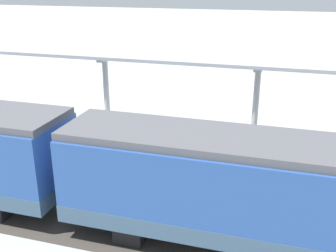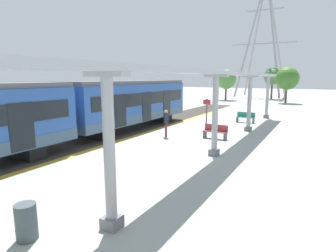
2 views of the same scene
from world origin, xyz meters
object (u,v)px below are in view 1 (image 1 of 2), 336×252
at_px(canopy_pillar_second, 255,108).
at_px(trash_bin, 281,153).
at_px(bench_mid_platform, 35,123).
at_px(bench_far_end, 334,156).
at_px(train_near_carriage, 262,194).
at_px(passenger_waiting_near_edge, 13,134).
at_px(canopy_pillar_third, 107,95).

relative_size(canopy_pillar_second, trash_bin, 4.44).
height_order(bench_mid_platform, trash_bin, trash_bin).
relative_size(canopy_pillar_second, bench_far_end, 2.53).
relative_size(train_near_carriage, passenger_waiting_near_edge, 6.95).
distance_m(canopy_pillar_third, bench_far_end, 11.22).
relative_size(canopy_pillar_second, bench_mid_platform, 2.53).
distance_m(canopy_pillar_third, bench_mid_platform, 4.11).
height_order(train_near_carriage, canopy_pillar_second, canopy_pillar_second).
relative_size(bench_mid_platform, passenger_waiting_near_edge, 0.89).
bearing_deg(trash_bin, bench_mid_platform, 89.08).
height_order(train_near_carriage, trash_bin, train_near_carriage).
bearing_deg(passenger_waiting_near_edge, bench_far_end, -77.42).
bearing_deg(canopy_pillar_second, passenger_waiting_near_edge, 112.11).
bearing_deg(bench_mid_platform, canopy_pillar_second, -83.86).
bearing_deg(canopy_pillar_third, canopy_pillar_second, -90.00).
height_order(canopy_pillar_third, passenger_waiting_near_edge, canopy_pillar_third).
xyz_separation_m(bench_mid_platform, trash_bin, (-0.20, -12.48, -0.01)).
bearing_deg(passenger_waiting_near_edge, canopy_pillar_second, -67.89).
xyz_separation_m(canopy_pillar_third, passenger_waiting_near_edge, (-4.15, 2.68, -0.89)).
height_order(train_near_carriage, passenger_waiting_near_edge, train_near_carriage).
distance_m(canopy_pillar_second, passenger_waiting_near_edge, 11.05).
bearing_deg(passenger_waiting_near_edge, train_near_carriage, -108.01).
bearing_deg(bench_far_end, trash_bin, 98.26).
bearing_deg(canopy_pillar_third, trash_bin, -99.00).
bearing_deg(bench_far_end, bench_mid_platform, 90.47).
bearing_deg(bench_mid_platform, passenger_waiting_near_edge, -162.11).
distance_m(bench_mid_platform, passenger_waiting_near_edge, 3.16).
bearing_deg(trash_bin, bench_far_end, -81.74).
xyz_separation_m(bench_mid_platform, bench_far_end, (0.12, -14.70, 0.00)).
xyz_separation_m(train_near_carriage, canopy_pillar_second, (7.75, 0.88, 0.12)).
height_order(train_near_carriage, bench_mid_platform, train_near_carriage).
relative_size(train_near_carriage, trash_bin, 13.63).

